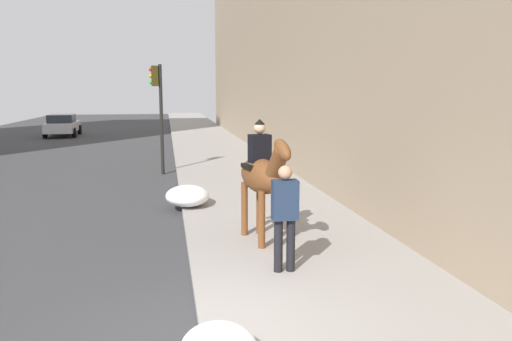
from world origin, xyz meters
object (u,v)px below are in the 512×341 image
traffic_light_near_curb (158,101)px  car_near_lane (62,125)px  pedestrian_greeting (285,211)px  mounted_horse_near (262,174)px

traffic_light_near_curb → car_near_lane: bearing=21.3°
pedestrian_greeting → car_near_lane: (27.05, 8.48, -0.35)m
car_near_lane → pedestrian_greeting: bearing=-164.7°
mounted_horse_near → traffic_light_near_curb: size_ratio=0.60×
car_near_lane → traffic_light_near_curb: traffic_light_near_curb is taller
mounted_horse_near → traffic_light_near_curb: traffic_light_near_curb is taller
pedestrian_greeting → car_near_lane: size_ratio=0.38×
pedestrian_greeting → car_near_lane: bearing=18.8°
mounted_horse_near → car_near_lane: 26.80m
mounted_horse_near → pedestrian_greeting: mounted_horse_near is taller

